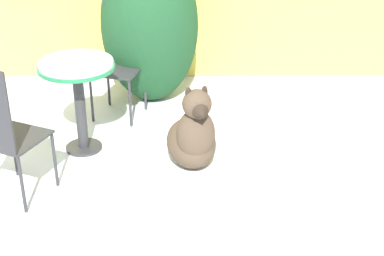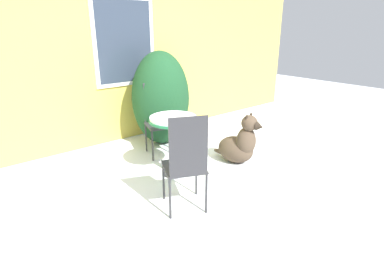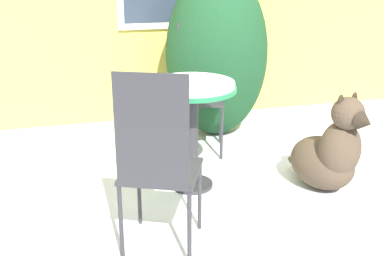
# 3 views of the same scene
# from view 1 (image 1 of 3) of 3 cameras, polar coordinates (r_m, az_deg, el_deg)

# --- Properties ---
(ground_plane) EXTENTS (16.00, 16.00, 0.00)m
(ground_plane) POSITION_cam_1_polar(r_m,az_deg,el_deg) (4.48, -7.35, -5.48)
(ground_plane) COLOR white
(shrub_left) EXTENTS (0.91, 0.89, 1.49)m
(shrub_left) POSITION_cam_1_polar(r_m,az_deg,el_deg) (5.61, -4.04, 9.92)
(shrub_left) COLOR #194223
(shrub_left) RESTS_ON ground_plane
(patio_table) EXTENTS (0.60, 0.60, 0.78)m
(patio_table) POSITION_cam_1_polar(r_m,az_deg,el_deg) (4.74, -10.95, 4.63)
(patio_table) COLOR #2D2D30
(patio_table) RESTS_ON ground_plane
(patio_chair_near_table) EXTENTS (0.51, 0.51, 1.05)m
(patio_chair_near_table) POSITION_cam_1_polar(r_m,az_deg,el_deg) (5.40, -6.85, 7.02)
(patio_chair_near_table) COLOR #2D2D30
(patio_chair_near_table) RESTS_ON ground_plane
(patio_chair_far_side) EXTENTS (0.54, 0.54, 1.05)m
(patio_chair_far_side) POSITION_cam_1_polar(r_m,az_deg,el_deg) (4.21, -17.80, -0.17)
(patio_chair_far_side) COLOR #2D2D30
(patio_chair_far_side) RESTS_ON ground_plane
(dog) EXTENTS (0.49, 0.75, 0.74)m
(dog) POSITION_cam_1_polar(r_m,az_deg,el_deg) (4.54, 0.17, -0.86)
(dog) COLOR #4C3D2D
(dog) RESTS_ON ground_plane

